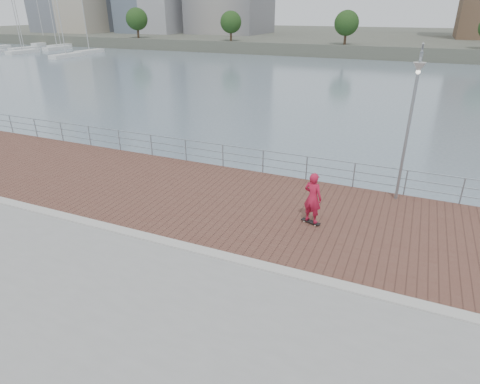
% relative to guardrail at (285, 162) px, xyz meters
% --- Properties ---
extents(water, '(400.00, 400.00, 0.00)m').
position_rel_guardrail_xyz_m(water, '(-0.00, -7.00, -2.69)').
color(water, slate).
rests_on(water, ground).
extents(brick_lane, '(40.00, 6.80, 0.02)m').
position_rel_guardrail_xyz_m(brick_lane, '(-0.00, -3.40, -0.68)').
color(brick_lane, brown).
rests_on(brick_lane, seawall).
extents(curb, '(40.00, 0.40, 0.06)m').
position_rel_guardrail_xyz_m(curb, '(-0.00, -7.00, -0.66)').
color(curb, '#B7B5AD').
rests_on(curb, seawall).
extents(far_shore, '(320.00, 95.00, 2.50)m').
position_rel_guardrail_xyz_m(far_shore, '(-0.00, 115.50, -1.44)').
color(far_shore, '#4C5142').
rests_on(far_shore, ground).
extents(guardrail, '(39.06, 0.06, 1.13)m').
position_rel_guardrail_xyz_m(guardrail, '(0.00, 0.00, 0.00)').
color(guardrail, '#8C9EA8').
rests_on(guardrail, brick_lane).
extents(street_lamp, '(0.41, 1.20, 5.66)m').
position_rel_guardrail_xyz_m(street_lamp, '(4.87, -0.91, 3.33)').
color(street_lamp, gray).
rests_on(street_lamp, brick_lane).
extents(skateboard, '(0.73, 0.38, 0.08)m').
position_rel_guardrail_xyz_m(skateboard, '(2.25, -3.88, -0.61)').
color(skateboard, black).
rests_on(skateboard, brick_lane).
extents(skateboarder, '(0.77, 0.61, 1.84)m').
position_rel_guardrail_xyz_m(skateboarder, '(2.25, -3.88, 0.33)').
color(skateboarder, '#B71837').
rests_on(skateboarder, skateboard).
extents(shoreline_trees, '(109.55, 5.14, 6.85)m').
position_rel_guardrail_xyz_m(shoreline_trees, '(-17.61, 70.00, 3.69)').
color(shoreline_trees, '#473323').
rests_on(shoreline_trees, far_shore).
extents(marina, '(35.50, 29.52, 11.17)m').
position_rel_guardrail_xyz_m(marina, '(-80.16, 55.31, -2.18)').
color(marina, silver).
rests_on(marina, water).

